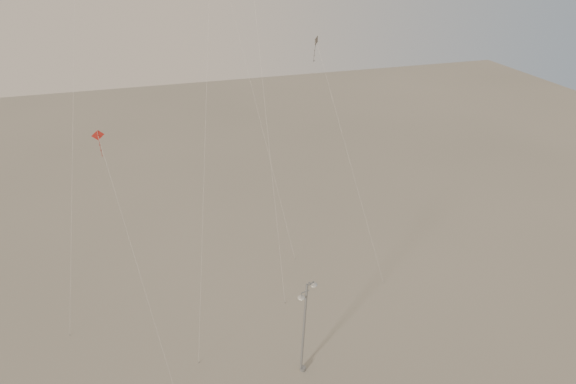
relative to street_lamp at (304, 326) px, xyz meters
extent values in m
plane|color=gray|center=(-1.69, 0.85, -4.60)|extent=(160.00, 160.00, 0.00)
cylinder|color=gray|center=(-0.06, -0.02, -4.45)|extent=(0.44, 0.44, 0.30)
cylinder|color=gray|center=(-0.06, -0.02, -0.36)|extent=(0.50, 0.18, 8.48)
cylinder|color=gray|center=(0.26, -0.02, 3.93)|extent=(0.14, 0.14, 0.18)
cylinder|color=gray|center=(0.47, 0.12, 3.78)|extent=(0.45, 0.34, 0.07)
cylinder|color=gray|center=(0.68, 0.26, 3.63)|extent=(0.06, 0.06, 0.30)
ellipsoid|color=silver|center=(0.68, 0.26, 3.48)|extent=(0.52, 0.52, 0.18)
cylinder|color=gray|center=(-0.03, -0.08, 3.33)|extent=(0.60, 0.19, 0.07)
cylinder|color=gray|center=(-0.32, -0.14, 3.13)|extent=(0.06, 0.06, 0.40)
ellipsoid|color=silver|center=(-0.32, -0.14, 2.93)|extent=(0.52, 0.52, 0.18)
cylinder|color=beige|center=(-13.93, 10.61, 11.99)|extent=(7.31, 4.00, 33.08)
cylinder|color=gray|center=(-17.58, 8.62, -4.55)|extent=(0.06, 0.06, 0.10)
cylinder|color=beige|center=(-5.36, 7.46, 9.36)|extent=(4.55, 9.24, 27.82)
cylinder|color=gray|center=(-7.63, 2.85, -4.55)|extent=(0.06, 0.06, 0.10)
cylinder|color=beige|center=(0.16, 12.55, 16.23)|extent=(0.89, 10.59, 41.56)
cylinder|color=gray|center=(0.60, 7.27, -4.55)|extent=(0.06, 0.06, 0.10)
cube|color=maroon|center=(-11.49, 5.17, 13.90)|extent=(0.76, 0.23, 0.73)
cylinder|color=maroon|center=(-11.53, 5.31, 13.00)|extent=(0.07, 0.19, 1.16)
cylinder|color=beige|center=(-10.49, 2.81, 4.68)|extent=(2.03, 4.73, 18.45)
cube|color=#292622|center=(4.46, 11.83, 17.23)|extent=(0.28, 0.76, 0.71)
cylinder|color=#292622|center=(4.32, 11.78, 16.27)|extent=(0.20, 0.08, 1.27)
cylinder|color=beige|center=(7.41, 9.55, 6.34)|extent=(5.91, 4.58, 21.78)
cylinder|color=gray|center=(10.36, 7.27, -4.55)|extent=(0.06, 0.06, 0.10)
cylinder|color=beige|center=(1.55, 19.48, 8.25)|extent=(3.52, 12.79, 25.59)
cylinder|color=gray|center=(3.30, 13.09, -4.55)|extent=(0.06, 0.06, 0.10)
camera|label=1|loc=(-7.54, -21.80, 24.14)|focal=28.00mm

